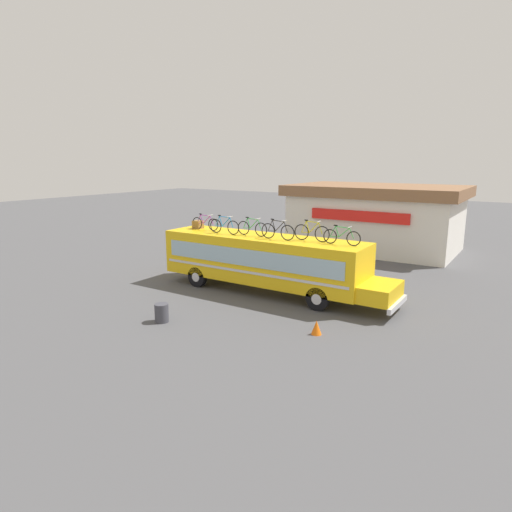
# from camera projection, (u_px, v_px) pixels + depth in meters

# --- Properties ---
(ground_plane) EXTENTS (120.00, 120.00, 0.00)m
(ground_plane) POSITION_uv_depth(u_px,v_px,m) (262.00, 291.00, 22.06)
(ground_plane) COLOR #4C4C4F
(bus) EXTENTS (11.96, 2.62, 2.77)m
(bus) POSITION_uv_depth(u_px,v_px,m) (266.00, 260.00, 21.59)
(bus) COLOR yellow
(bus) RESTS_ON ground
(luggage_bag_1) EXTENTS (0.46, 0.47, 0.43)m
(luggage_bag_1) POSITION_uv_depth(u_px,v_px,m) (198.00, 225.00, 23.87)
(luggage_bag_1) COLOR olive
(luggage_bag_1) RESTS_ON bus
(rooftop_bicycle_1) EXTENTS (1.73, 0.44, 0.86)m
(rooftop_bicycle_1) POSITION_uv_depth(u_px,v_px,m) (205.00, 223.00, 23.34)
(rooftop_bicycle_1) COLOR black
(rooftop_bicycle_1) RESTS_ON bus
(rooftop_bicycle_2) EXTENTS (1.79, 0.44, 0.93)m
(rooftop_bicycle_2) POSITION_uv_depth(u_px,v_px,m) (224.00, 226.00, 22.13)
(rooftop_bicycle_2) COLOR black
(rooftop_bicycle_2) RESTS_ON bus
(rooftop_bicycle_3) EXTENTS (1.71, 0.44, 0.91)m
(rooftop_bicycle_3) POSITION_uv_depth(u_px,v_px,m) (252.00, 228.00, 21.56)
(rooftop_bicycle_3) COLOR black
(rooftop_bicycle_3) RESTS_ON bus
(rooftop_bicycle_4) EXTENTS (1.76, 0.44, 0.96)m
(rooftop_bicycle_4) POSITION_uv_depth(u_px,v_px,m) (278.00, 231.00, 20.52)
(rooftop_bicycle_4) COLOR black
(rooftop_bicycle_4) RESTS_ON bus
(rooftop_bicycle_5) EXTENTS (1.77, 0.44, 0.97)m
(rooftop_bicycle_5) POSITION_uv_depth(u_px,v_px,m) (312.00, 232.00, 20.11)
(rooftop_bicycle_5) COLOR black
(rooftop_bicycle_5) RESTS_ON bus
(rooftop_bicycle_6) EXTENTS (1.73, 0.44, 0.86)m
(rooftop_bicycle_6) POSITION_uv_depth(u_px,v_px,m) (342.00, 237.00, 19.23)
(rooftop_bicycle_6) COLOR black
(rooftop_bicycle_6) RESTS_ON bus
(roadside_building) EXTENTS (11.96, 7.54, 4.63)m
(roadside_building) POSITION_uv_depth(u_px,v_px,m) (376.00, 217.00, 32.04)
(roadside_building) COLOR silver
(roadside_building) RESTS_ON ground
(trash_bin) EXTENTS (0.56, 0.56, 0.75)m
(trash_bin) POSITION_uv_depth(u_px,v_px,m) (162.00, 313.00, 17.79)
(trash_bin) COLOR #3F3F47
(trash_bin) RESTS_ON ground
(traffic_cone) EXTENTS (0.39, 0.39, 0.54)m
(traffic_cone) POSITION_uv_depth(u_px,v_px,m) (316.00, 328.00, 16.52)
(traffic_cone) COLOR orange
(traffic_cone) RESTS_ON ground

